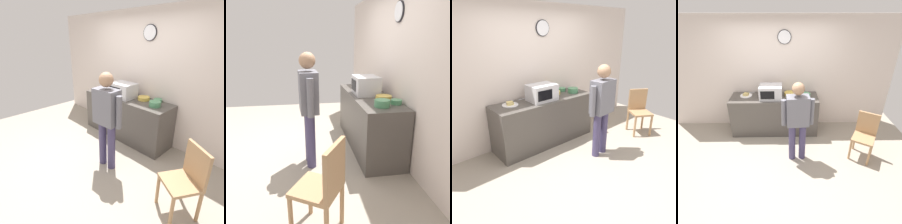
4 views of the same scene
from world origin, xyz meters
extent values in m
plane|color=#9E9384|center=(0.00, 0.00, 0.00)|extent=(6.00, 6.00, 0.00)
cube|color=silver|center=(0.00, 1.60, 1.30)|extent=(5.40, 0.10, 2.60)
cylinder|color=white|center=(0.15, 1.54, 2.15)|extent=(0.27, 0.03, 0.27)
cylinder|color=black|center=(0.15, 1.54, 2.15)|extent=(0.29, 0.02, 0.29)
cube|color=#4C4742|center=(-0.10, 1.22, 0.45)|extent=(2.00, 0.62, 0.90)
cube|color=silver|center=(-0.17, 1.18, 1.05)|extent=(0.50, 0.38, 0.30)
cube|color=black|center=(-0.23, 0.98, 1.05)|extent=(0.30, 0.01, 0.18)
cylinder|color=white|center=(-0.75, 1.30, 0.91)|extent=(0.28, 0.28, 0.01)
cube|color=#D5BC6E|center=(-0.75, 1.30, 0.94)|extent=(0.13, 0.13, 0.05)
cylinder|color=#4C8E60|center=(0.52, 1.43, 0.93)|extent=(0.16, 0.16, 0.07)
cylinder|color=#4C8E60|center=(0.62, 1.19, 0.95)|extent=(0.21, 0.21, 0.10)
cylinder|color=gold|center=(0.25, 1.34, 0.93)|extent=(0.24, 0.24, 0.07)
cube|color=silver|center=(-0.66, 1.49, 0.90)|extent=(0.17, 0.05, 0.01)
cube|color=silver|center=(-0.41, 1.47, 0.90)|extent=(0.17, 0.03, 0.01)
cylinder|color=#413A61|center=(0.49, 0.22, 0.40)|extent=(0.13, 0.13, 0.81)
cylinder|color=#413A61|center=(0.29, 0.21, 0.40)|extent=(0.13, 0.13, 0.81)
cube|color=slate|center=(0.39, 0.21, 1.09)|extent=(0.42, 0.27, 0.56)
cylinder|color=slate|center=(0.64, 0.23, 1.06)|extent=(0.09, 0.09, 0.51)
cylinder|color=slate|center=(0.14, 0.20, 1.06)|extent=(0.09, 0.09, 0.51)
sphere|color=#A37A5B|center=(0.39, 0.21, 1.51)|extent=(0.22, 0.22, 0.22)
cylinder|color=#A87F56|center=(1.44, 0.16, 0.23)|extent=(0.04, 0.04, 0.45)
cylinder|color=#A87F56|center=(1.74, -0.02, 0.23)|extent=(0.04, 0.04, 0.45)
cylinder|color=#A87F56|center=(1.62, 0.46, 0.23)|extent=(0.04, 0.04, 0.45)
cylinder|color=#A87F56|center=(1.93, 0.28, 0.23)|extent=(0.04, 0.04, 0.45)
cube|color=#A87F56|center=(1.68, 0.22, 0.47)|extent=(0.55, 0.55, 0.04)
cube|color=#A87F56|center=(1.77, 0.37, 0.71)|extent=(0.36, 0.24, 0.45)
camera|label=1|loc=(2.35, -1.55, 2.10)|focal=29.52mm
camera|label=2|loc=(3.46, 0.13, 1.75)|focal=36.61mm
camera|label=3|loc=(-2.35, -2.02, 2.16)|focal=35.03mm
camera|label=4|loc=(0.20, -2.72, 2.70)|focal=30.25mm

